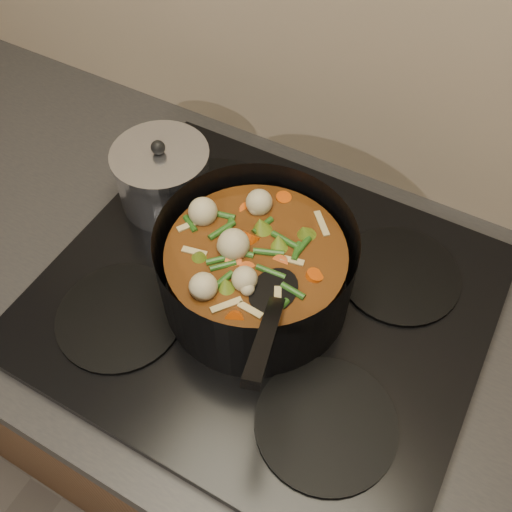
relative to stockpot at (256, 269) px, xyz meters
The scene contains 4 objects.
counter 0.54m from the stockpot, 15.53° to the left, with size 2.64×0.64×0.91m.
stovetop 0.07m from the stockpot, 15.53° to the left, with size 0.62×0.54×0.03m.
stockpot is the anchor object (origin of this frame).
saucepan 0.24m from the stockpot, 157.09° to the left, with size 0.15×0.15×0.12m.
Camera 1 is at (0.21, 1.53, 1.63)m, focal length 40.00 mm.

